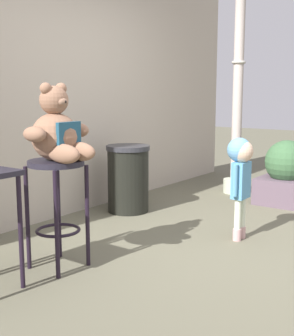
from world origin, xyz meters
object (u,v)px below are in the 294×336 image
object	(u,v)px
bar_stool_with_teddy	(57,191)
planter_with_shrub	(286,175)
child_walking	(241,166)
trash_bin	(128,178)
lamppost	(237,104)
teddy_bear	(58,133)

from	to	relation	value
bar_stool_with_teddy	planter_with_shrub	xyz separation A→B (m)	(2.97, -0.67, -0.24)
child_walking	trash_bin	size ratio (longest dim) A/B	1.25
bar_stool_with_teddy	child_walking	xyz separation A→B (m)	(1.41, -0.80, 0.08)
trash_bin	child_walking	bearing A→B (deg)	-97.48
bar_stool_with_teddy	lamppost	world-z (taller)	lamppost
bar_stool_with_teddy	planter_with_shrub	bearing A→B (deg)	-12.74
teddy_bear	bar_stool_with_teddy	bearing A→B (deg)	90.00
bar_stool_with_teddy	lamppost	bearing A→B (deg)	1.19
trash_bin	lamppost	world-z (taller)	lamppost
planter_with_shrub	child_walking	bearing A→B (deg)	-175.11
teddy_bear	trash_bin	distance (m)	1.83
child_walking	lamppost	world-z (taller)	lamppost
teddy_bear	child_walking	size ratio (longest dim) A/B	0.61
teddy_bear	lamppost	size ratio (longest dim) A/B	0.19
trash_bin	planter_with_shrub	world-z (taller)	planter_with_shrub
bar_stool_with_teddy	child_walking	distance (m)	1.63
child_walking	trash_bin	xyz separation A→B (m)	(0.18, 1.40, -0.29)
bar_stool_with_teddy	planter_with_shrub	distance (m)	3.06
bar_stool_with_teddy	trash_bin	xyz separation A→B (m)	(1.60, 0.60, -0.22)
trash_bin	lamppost	bearing A→B (deg)	-18.93
planter_with_shrub	teddy_bear	bearing A→B (deg)	167.78
bar_stool_with_teddy	trash_bin	distance (m)	1.72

